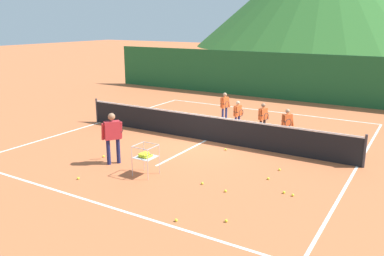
# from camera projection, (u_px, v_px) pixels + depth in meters

# --- Properties ---
(ground_plane) EXTENTS (120.00, 120.00, 0.00)m
(ground_plane) POSITION_uv_depth(u_px,v_px,m) (206.00, 141.00, 14.91)
(ground_plane) COLOR #BC6038
(line_baseline_near) EXTENTS (10.68, 0.08, 0.01)m
(line_baseline_near) POSITION_uv_depth(u_px,v_px,m) (88.00, 200.00, 9.94)
(line_baseline_near) COLOR white
(line_baseline_near) RESTS_ON ground
(line_baseline_far) EXTENTS (10.68, 0.08, 0.01)m
(line_baseline_far) POSITION_uv_depth(u_px,v_px,m) (264.00, 111.00, 19.87)
(line_baseline_far) COLOR white
(line_baseline_far) RESTS_ON ground
(line_sideline_west) EXTENTS (0.08, 12.01, 0.01)m
(line_sideline_west) POSITION_uv_depth(u_px,v_px,m) (100.00, 122.00, 17.57)
(line_sideline_west) COLOR white
(line_sideline_west) RESTS_ON ground
(line_sideline_east) EXTENTS (0.08, 12.01, 0.01)m
(line_sideline_east) POSITION_uv_depth(u_px,v_px,m) (357.00, 166.00, 12.25)
(line_sideline_east) COLOR white
(line_sideline_east) RESTS_ON ground
(line_service_center) EXTENTS (0.08, 6.34, 0.01)m
(line_service_center) POSITION_uv_depth(u_px,v_px,m) (206.00, 140.00, 14.91)
(line_service_center) COLOR white
(line_service_center) RESTS_ON ground
(tennis_net) EXTENTS (11.08, 0.08, 1.05)m
(tennis_net) POSITION_uv_depth(u_px,v_px,m) (206.00, 128.00, 14.78)
(tennis_net) COLOR #333338
(tennis_net) RESTS_ON ground
(instructor) EXTENTS (0.56, 0.81, 1.63)m
(instructor) POSITION_uv_depth(u_px,v_px,m) (113.00, 134.00, 12.26)
(instructor) COLOR #191E4C
(instructor) RESTS_ON ground
(student_0) EXTENTS (0.42, 0.68, 1.30)m
(student_0) POSITION_uv_depth(u_px,v_px,m) (225.00, 104.00, 17.53)
(student_0) COLOR navy
(student_0) RESTS_ON ground
(student_1) EXTENTS (0.41, 0.64, 1.22)m
(student_1) POSITION_uv_depth(u_px,v_px,m) (238.00, 113.00, 16.15)
(student_1) COLOR navy
(student_1) RESTS_ON ground
(student_2) EXTENTS (0.41, 0.67, 1.27)m
(student_2) POSITION_uv_depth(u_px,v_px,m) (263.00, 116.00, 15.44)
(student_2) COLOR black
(student_2) RESTS_ON ground
(student_3) EXTENTS (0.41, 0.69, 1.25)m
(student_3) POSITION_uv_depth(u_px,v_px,m) (287.00, 122.00, 14.54)
(student_3) COLOR black
(student_3) RESTS_ON ground
(ball_cart) EXTENTS (0.58, 0.58, 0.90)m
(ball_cart) POSITION_uv_depth(u_px,v_px,m) (145.00, 155.00, 11.44)
(ball_cart) COLOR #B7B7BC
(ball_cart) RESTS_ON ground
(tennis_ball_0) EXTENTS (0.07, 0.07, 0.07)m
(tennis_ball_0) POSITION_uv_depth(u_px,v_px,m) (104.00, 156.00, 13.07)
(tennis_ball_0) COLOR yellow
(tennis_ball_0) RESTS_ON ground
(tennis_ball_1) EXTENTS (0.07, 0.07, 0.07)m
(tennis_ball_1) POSITION_uv_depth(u_px,v_px,m) (202.00, 183.00, 10.91)
(tennis_ball_1) COLOR yellow
(tennis_ball_1) RESTS_ON ground
(tennis_ball_2) EXTENTS (0.07, 0.07, 0.07)m
(tennis_ball_2) POSITION_uv_depth(u_px,v_px,m) (176.00, 220.00, 8.88)
(tennis_ball_2) COLOR yellow
(tennis_ball_2) RESTS_ON ground
(tennis_ball_3) EXTENTS (0.07, 0.07, 0.07)m
(tennis_ball_3) POSITION_uv_depth(u_px,v_px,m) (226.00, 149.00, 13.78)
(tennis_ball_3) COLOR yellow
(tennis_ball_3) RESTS_ON ground
(tennis_ball_4) EXTENTS (0.07, 0.07, 0.07)m
(tennis_ball_4) POSITION_uv_depth(u_px,v_px,m) (121.00, 129.00, 16.44)
(tennis_ball_4) COLOR yellow
(tennis_ball_4) RESTS_ON ground
(tennis_ball_5) EXTENTS (0.07, 0.07, 0.07)m
(tennis_ball_5) POSITION_uv_depth(u_px,v_px,m) (268.00, 178.00, 11.23)
(tennis_ball_5) COLOR yellow
(tennis_ball_5) RESTS_ON ground
(tennis_ball_6) EXTENTS (0.07, 0.07, 0.07)m
(tennis_ball_6) POSITION_uv_depth(u_px,v_px,m) (293.00, 195.00, 10.17)
(tennis_ball_6) COLOR yellow
(tennis_ball_6) RESTS_ON ground
(tennis_ball_7) EXTENTS (0.07, 0.07, 0.07)m
(tennis_ball_7) POSITION_uv_depth(u_px,v_px,m) (280.00, 170.00, 11.91)
(tennis_ball_7) COLOR yellow
(tennis_ball_7) RESTS_ON ground
(tennis_ball_8) EXTENTS (0.07, 0.07, 0.07)m
(tennis_ball_8) POSITION_uv_depth(u_px,v_px,m) (78.00, 178.00, 11.25)
(tennis_ball_8) COLOR yellow
(tennis_ball_8) RESTS_ON ground
(tennis_ball_9) EXTENTS (0.07, 0.07, 0.07)m
(tennis_ball_9) POSITION_uv_depth(u_px,v_px,m) (284.00, 192.00, 10.33)
(tennis_ball_9) COLOR yellow
(tennis_ball_9) RESTS_ON ground
(tennis_ball_10) EXTENTS (0.07, 0.07, 0.07)m
(tennis_ball_10) POSITION_uv_depth(u_px,v_px,m) (226.00, 221.00, 8.86)
(tennis_ball_10) COLOR yellow
(tennis_ball_10) RESTS_ON ground
(tennis_ball_11) EXTENTS (0.07, 0.07, 0.07)m
(tennis_ball_11) POSITION_uv_depth(u_px,v_px,m) (226.00, 191.00, 10.41)
(tennis_ball_11) COLOR yellow
(tennis_ball_11) RESTS_ON ground
(windscreen_fence) EXTENTS (23.49, 0.08, 2.63)m
(windscreen_fence) POSITION_uv_depth(u_px,v_px,m) (287.00, 77.00, 22.24)
(windscreen_fence) COLOR #1E5B2D
(windscreen_fence) RESTS_ON ground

